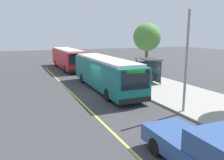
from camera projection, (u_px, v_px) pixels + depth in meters
The scene contains 12 objects.
ground_plane at pixel (99, 93), 20.10m from camera, with size 120.00×120.00×0.00m, color #38383A.
sidewalk_curb at pixel (157, 86), 22.43m from camera, with size 44.00×6.40×0.15m, color gray.
lane_stripe_center at pixel (75, 96), 19.25m from camera, with size 36.00×0.14×0.01m, color #E0D64C.
transit_bus_main at pixel (105, 72), 21.20m from camera, with size 12.16×2.78×2.95m.
transit_bus_second at pixel (68, 58), 34.18m from camera, with size 11.89×2.62×2.95m.
pickup_truck at pixel (206, 153), 8.28m from camera, with size 5.42×2.08×1.85m.
bus_shelter at pixel (149, 65), 23.68m from camera, with size 2.90×1.60×2.48m.
waiting_bench at pixel (148, 78), 23.87m from camera, with size 1.60×0.48×0.95m.
route_sign_post at pixel (138, 69), 20.67m from camera, with size 0.44×0.08×2.80m.
pedestrian_commuter at pixel (135, 77), 21.58m from camera, with size 0.24×0.40×1.69m.
street_tree_upstreet at pixel (147, 37), 28.03m from camera, with size 3.38×3.38×6.28m.
utility_pole at pixel (186, 62), 14.36m from camera, with size 0.16×0.16×6.40m, color gray.
Camera 1 is at (18.34, -6.70, 5.05)m, focal length 36.76 mm.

